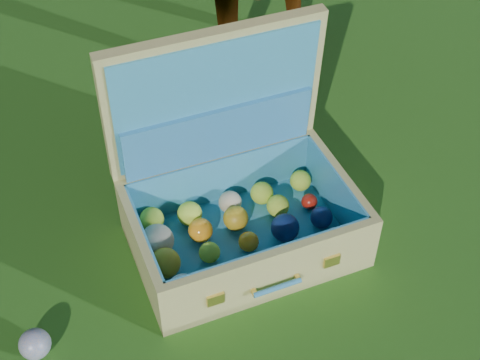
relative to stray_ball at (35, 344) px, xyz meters
The scene contains 3 objects.
ground 0.51m from the stray_ball, 10.19° to the left, with size 60.00×60.00×0.00m, color #215114.
stray_ball is the anchor object (origin of this frame).
suitcase 0.56m from the stray_ball, 32.00° to the left, with size 0.61×0.50×0.51m.
Camera 1 is at (-0.18, -0.92, 1.27)m, focal length 50.00 mm.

